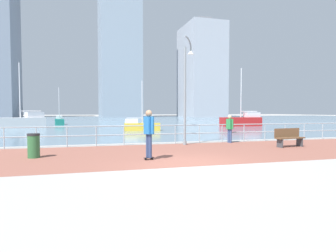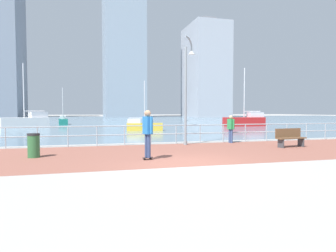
# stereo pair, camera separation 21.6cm
# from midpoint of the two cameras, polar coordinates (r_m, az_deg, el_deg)

# --- Properties ---
(ground) EXTENTS (220.00, 220.00, 0.00)m
(ground) POSITION_cam_midpoint_polar(r_m,az_deg,el_deg) (49.76, -12.14, 0.71)
(ground) COLOR #ADAAA5
(brick_paving) EXTENTS (28.00, 6.64, 0.01)m
(brick_paving) POSITION_cam_midpoint_polar(r_m,az_deg,el_deg) (12.91, -0.61, -5.08)
(brick_paving) COLOR #935647
(brick_paving) RESTS_ON ground
(harbor_water) EXTENTS (180.00, 88.00, 0.00)m
(harbor_water) POSITION_cam_midpoint_polar(r_m,az_deg,el_deg) (60.77, -12.86, 1.07)
(harbor_water) COLOR #6B899E
(harbor_water) RESTS_ON ground
(waterfront_railing) EXTENTS (25.25, 0.06, 1.04)m
(waterfront_railing) POSITION_cam_midpoint_polar(r_m,az_deg,el_deg) (16.05, -3.77, -0.96)
(waterfront_railing) COLOR #9EADB7
(waterfront_railing) RESTS_ON ground
(lamppost) EXTENTS (0.71, 0.60, 5.72)m
(lamppost) POSITION_cam_midpoint_polar(r_m,az_deg,el_deg) (16.09, 3.15, 7.75)
(lamppost) COLOR gray
(lamppost) RESTS_ON ground
(skateboarder) EXTENTS (0.41, 0.55, 1.82)m
(skateboarder) POSITION_cam_midpoint_polar(r_m,az_deg,el_deg) (10.98, -4.20, -0.72)
(skateboarder) COLOR black
(skateboarder) RESTS_ON ground
(bystander) EXTENTS (0.31, 0.56, 1.56)m
(bystander) POSITION_cam_midpoint_polar(r_m,az_deg,el_deg) (17.24, 11.22, -0.12)
(bystander) COLOR #384C7A
(bystander) RESTS_ON ground
(trash_bin) EXTENTS (0.46, 0.46, 0.93)m
(trash_bin) POSITION_cam_midpoint_polar(r_m,az_deg,el_deg) (12.61, -24.49, -3.39)
(trash_bin) COLOR #2D6638
(trash_bin) RESTS_ON ground
(park_bench) EXTENTS (1.64, 0.63, 0.92)m
(park_bench) POSITION_cam_midpoint_polar(r_m,az_deg,el_deg) (16.12, 21.53, -2.00)
(park_bench) COLOR brown
(park_bench) RESTS_ON ground
(sailboat_gray) EXTENTS (5.20, 3.65, 7.07)m
(sailboat_gray) POSITION_cam_midpoint_polar(r_m,az_deg,el_deg) (37.10, -25.97, 0.83)
(sailboat_gray) COLOR white
(sailboat_gray) RESTS_ON ground
(sailboat_navy) EXTENTS (4.91, 1.53, 6.89)m
(sailboat_navy) POSITION_cam_midpoint_polar(r_m,az_deg,el_deg) (37.17, 13.66, 1.01)
(sailboat_navy) COLOR #B21E1E
(sailboat_navy) RESTS_ON ground
(sailboat_blue) EXTENTS (1.42, 3.58, 4.91)m
(sailboat_blue) POSITION_cam_midpoint_polar(r_m,az_deg,el_deg) (42.75, -19.97, 0.89)
(sailboat_blue) COLOR #197266
(sailboat_blue) RESTS_ON ground
(sailboat_white) EXTENTS (3.35, 1.50, 4.54)m
(sailboat_white) POSITION_cam_midpoint_polar(r_m,az_deg,el_deg) (27.57, -5.36, 0.01)
(sailboat_white) COLOR gold
(sailboat_white) RESTS_ON ground
(tower_concrete) EXTENTS (10.96, 15.90, 30.25)m
(tower_concrete) POSITION_cam_midpoint_polar(r_m,az_deg,el_deg) (96.46, 6.22, 10.25)
(tower_concrete) COLOR #A3A8B2
(tower_concrete) RESTS_ON ground
(tower_steel) EXTENTS (11.48, 17.39, 46.91)m
(tower_steel) POSITION_cam_midpoint_polar(r_m,az_deg,el_deg) (96.04, -9.36, 15.31)
(tower_steel) COLOR #8493A3
(tower_steel) RESTS_ON ground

